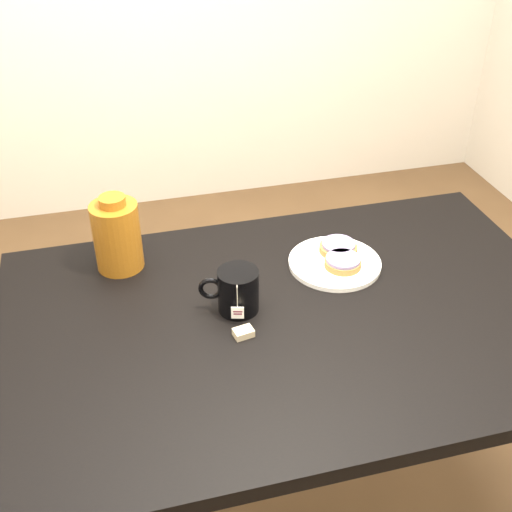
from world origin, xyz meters
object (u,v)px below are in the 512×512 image
(bagel_back, at_px, (338,247))
(bagel_package, at_px, (117,235))
(table, at_px, (293,339))
(bagel_front, at_px, (343,262))
(teabag_pouch, at_px, (243,333))
(plate, at_px, (335,262))
(mug, at_px, (237,290))

(bagel_back, bearing_deg, bagel_package, 170.20)
(table, bearing_deg, bagel_back, 47.64)
(bagel_package, bearing_deg, bagel_front, -16.76)
(bagel_back, distance_m, teabag_pouch, 0.42)
(bagel_front, bearing_deg, plate, 112.01)
(bagel_back, height_order, bagel_front, same)
(mug, relative_size, bagel_package, 0.74)
(table, relative_size, mug, 9.02)
(table, height_order, bagel_front, bagel_front)
(mug, relative_size, teabag_pouch, 3.45)
(bagel_front, height_order, bagel_package, bagel_package)
(bagel_back, height_order, teabag_pouch, bagel_back)
(plate, height_order, mug, mug)
(table, xyz_separation_m, bagel_package, (-0.39, 0.31, 0.18))
(bagel_front, bearing_deg, bagel_back, 78.91)
(mug, bearing_deg, plate, 36.93)
(bagel_back, height_order, mug, mug)
(plate, distance_m, bagel_front, 0.03)
(mug, height_order, bagel_package, bagel_package)
(bagel_front, distance_m, teabag_pouch, 0.37)
(plate, bearing_deg, table, -134.80)
(table, relative_size, teabag_pouch, 31.11)
(bagel_front, relative_size, teabag_pouch, 3.03)
(table, relative_size, plate, 5.69)
(bagel_back, xyz_separation_m, bagel_front, (-0.01, -0.07, 0.00))
(plate, bearing_deg, bagel_package, 165.59)
(table, xyz_separation_m, mug, (-0.13, 0.05, 0.14))
(mug, bearing_deg, teabag_pouch, -79.95)
(bagel_back, distance_m, mug, 0.36)
(bagel_front, bearing_deg, bagel_package, 163.24)
(bagel_package, bearing_deg, mug, -44.78)
(plate, distance_m, bagel_package, 0.58)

